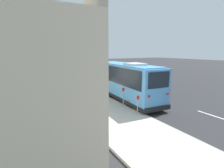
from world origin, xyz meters
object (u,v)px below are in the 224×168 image
object	(u,v)px
parked_sedan_maroon	(83,78)
street_tree	(87,42)
shuttle_bus	(125,79)
parked_sedan_tan	(55,67)
parked_sedan_white	(70,73)
parked_sedan_black	(62,70)
sign_post_near	(138,105)
sign_post_far	(123,97)

from	to	relation	value
parked_sedan_maroon	street_tree	world-z (taller)	street_tree
shuttle_bus	parked_sedan_maroon	bearing A→B (deg)	5.16
parked_sedan_maroon	parked_sedan_tan	xyz separation A→B (m)	(20.73, -0.23, 0.04)
parked_sedan_white	parked_sedan_tan	world-z (taller)	parked_sedan_tan
parked_sedan_black	sign_post_near	size ratio (longest dim) A/B	2.95
parked_sedan_maroon	sign_post_near	distance (m)	15.56
parked_sedan_white	street_tree	size ratio (longest dim) A/B	0.55
parked_sedan_tan	street_tree	world-z (taller)	street_tree
parked_sedan_tan	sign_post_far	xyz separation A→B (m)	(-34.34, 1.72, 0.37)
parked_sedan_maroon	street_tree	bearing A→B (deg)	169.89
parked_sedan_black	sign_post_far	size ratio (longest dim) A/B	2.55
street_tree	sign_post_near	bearing A→B (deg)	-177.25
sign_post_near	parked_sedan_white	bearing A→B (deg)	-3.91
parked_sedan_white	sign_post_near	distance (m)	22.76
street_tree	sign_post_far	xyz separation A→B (m)	(-6.58, -0.41, -4.57)
sign_post_near	sign_post_far	bearing A→B (deg)	0.00
parked_sedan_maroon	sign_post_far	distance (m)	13.70
shuttle_bus	parked_sedan_black	world-z (taller)	shuttle_bus
parked_sedan_black	sign_post_near	xyz separation A→B (m)	(-29.01, 1.72, 0.27)
shuttle_bus	street_tree	world-z (taller)	street_tree
parked_sedan_maroon	sign_post_near	size ratio (longest dim) A/B	3.13
street_tree	parked_sedan_black	bearing A→B (deg)	-5.91
parked_sedan_tan	street_tree	distance (m)	28.28
shuttle_bus	parked_sedan_tan	world-z (taller)	shuttle_bus
parked_sedan_maroon	sign_post_near	bearing A→B (deg)	179.47
street_tree	sign_post_near	distance (m)	9.67
shuttle_bus	sign_post_near	bearing A→B (deg)	161.16
parked_sedan_tan	shuttle_bus	bearing A→B (deg)	-175.91
parked_sedan_black	sign_post_far	bearing A→B (deg)	175.48
parked_sedan_black	shuttle_bus	bearing A→B (deg)	179.31
parked_sedan_black	parked_sedan_tan	world-z (taller)	parked_sedan_tan
shuttle_bus	parked_sedan_maroon	xyz separation A→B (m)	(11.09, 0.32, -1.36)
parked_sedan_white	sign_post_near	size ratio (longest dim) A/B	3.01
shuttle_bus	sign_post_near	world-z (taller)	shuttle_bus
sign_post_near	parked_sedan_maroon	bearing A→B (deg)	-5.49
parked_sedan_black	street_tree	size ratio (longest dim) A/B	0.54
sign_post_near	shuttle_bus	bearing A→B (deg)	-22.34
parked_sedan_black	sign_post_near	bearing A→B (deg)	175.71
parked_sedan_maroon	parked_sedan_white	xyz separation A→B (m)	(7.21, -0.06, 0.01)
parked_sedan_white	parked_sedan_maroon	bearing A→B (deg)	176.88
sign_post_far	street_tree	bearing A→B (deg)	3.53
parked_sedan_white	parked_sedan_black	size ratio (longest dim) A/B	1.02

